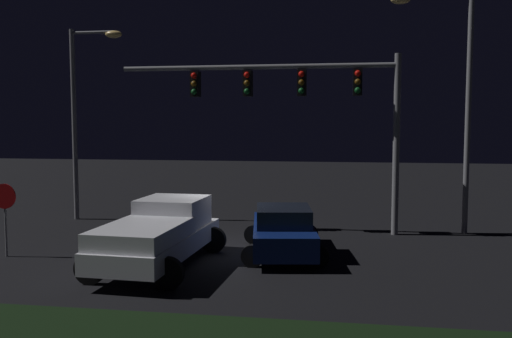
# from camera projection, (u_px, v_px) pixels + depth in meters

# --- Properties ---
(ground_plane) EXTENTS (80.00, 80.00, 0.00)m
(ground_plane) POSITION_uv_depth(u_px,v_px,m) (223.00, 247.00, 17.74)
(ground_plane) COLOR black
(pickup_truck) EXTENTS (3.07, 5.50, 1.80)m
(pickup_truck) POSITION_uv_depth(u_px,v_px,m) (160.00, 231.00, 15.45)
(pickup_truck) COLOR silver
(pickup_truck) RESTS_ON ground_plane
(car_sedan) EXTENTS (2.90, 4.62, 1.51)m
(car_sedan) POSITION_uv_depth(u_px,v_px,m) (283.00, 231.00, 16.70)
(car_sedan) COLOR navy
(car_sedan) RESTS_ON ground_plane
(traffic_signal_gantry) EXTENTS (10.32, 0.56, 6.50)m
(traffic_signal_gantry) POSITION_uv_depth(u_px,v_px,m) (303.00, 96.00, 19.89)
(traffic_signal_gantry) COLOR slate
(traffic_signal_gantry) RESTS_ON ground_plane
(street_lamp_left) EXTENTS (2.26, 0.44, 7.88)m
(street_lamp_left) POSITION_uv_depth(u_px,v_px,m) (84.00, 101.00, 22.52)
(street_lamp_left) COLOR slate
(street_lamp_left) RESTS_ON ground_plane
(street_lamp_right) EXTENTS (2.91, 0.44, 8.73)m
(street_lamp_right) POSITION_uv_depth(u_px,v_px,m) (453.00, 83.00, 19.65)
(street_lamp_right) COLOR slate
(street_lamp_right) RESTS_ON ground_plane
(stop_sign) EXTENTS (0.76, 0.08, 2.23)m
(stop_sign) POSITION_uv_depth(u_px,v_px,m) (5.00, 206.00, 16.38)
(stop_sign) COLOR slate
(stop_sign) RESTS_ON ground_plane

